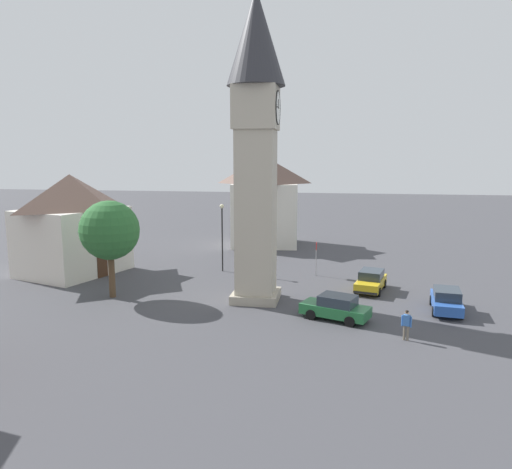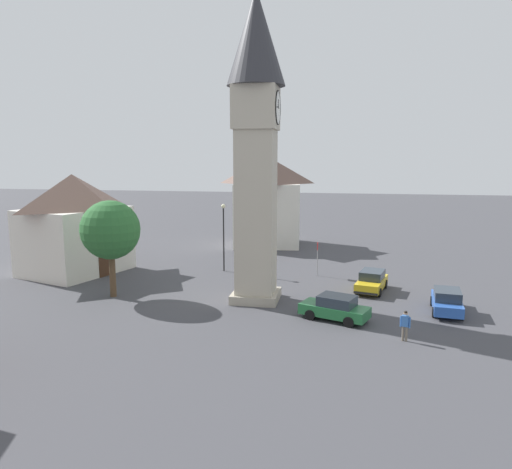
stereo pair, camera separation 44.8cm
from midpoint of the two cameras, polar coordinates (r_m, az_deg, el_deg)
The scene contains 11 objects.
ground_plane at distance 33.76m, azimuth 0.38°, elevation -7.72°, with size 200.00×200.00×0.00m, color #424247.
clock_tower at distance 32.37m, azimuth 0.41°, elevation 13.09°, with size 3.81×3.81×20.57m.
car_blue_kerb at distance 36.76m, azimuth 13.82°, elevation -5.35°, with size 4.42×2.65×1.53m.
car_silver_kerb at distance 33.31m, azimuth 21.94°, elevation -7.28°, with size 4.30×2.18×1.53m.
car_red_corner at distance 30.04m, azimuth 9.72°, elevation -8.50°, with size 3.06×4.46×1.53m.
pedestrian at distance 27.56m, azimuth 17.62°, elevation -9.91°, with size 0.33×0.53×1.69m.
tree at distance 35.00m, azimuth -16.43°, elevation 0.49°, with size 4.12×4.12×6.84m.
building_shop_left at distance 43.49m, azimuth -20.34°, elevation 1.29°, with size 9.72×8.77×8.37m.
building_corner_back at distance 53.69m, azimuth 1.56°, elevation 4.06°, with size 7.70×8.14×9.84m.
lamp_post at distance 41.39m, azimuth -3.54°, elevation 0.84°, with size 0.36×0.36×5.83m.
road_sign at distance 40.34m, azimuth 7.58°, elevation -2.21°, with size 0.60×0.07×2.80m.
Camera 2 is at (31.78, 5.76, 9.83)m, focal length 33.94 mm.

